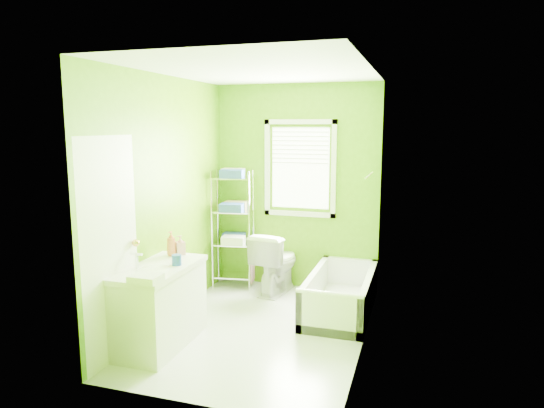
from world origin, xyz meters
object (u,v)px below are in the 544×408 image
(bathtub, at_px, (340,300))
(wire_shelf_unit, at_px, (234,216))
(toilet, at_px, (276,262))
(vanity, at_px, (160,303))

(bathtub, distance_m, wire_shelf_unit, 1.75)
(bathtub, xyz_separation_m, toilet, (-0.89, 0.46, 0.24))
(toilet, bearing_deg, bathtub, 161.16)
(vanity, bearing_deg, wire_shelf_unit, 88.84)
(toilet, height_order, wire_shelf_unit, wire_shelf_unit)
(toilet, bearing_deg, vanity, 78.98)
(wire_shelf_unit, bearing_deg, vanity, -91.16)
(bathtub, height_order, wire_shelf_unit, wire_shelf_unit)
(bathtub, bearing_deg, vanity, -139.03)
(bathtub, height_order, toilet, toilet)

